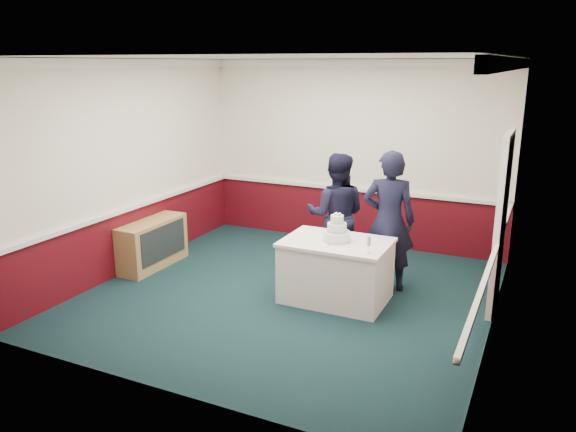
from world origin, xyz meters
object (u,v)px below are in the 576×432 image
at_px(cake_knife, 329,245).
at_px(cake_table, 336,270).
at_px(sideboard, 153,244).
at_px(person_man, 336,215).
at_px(person_woman, 389,221).
at_px(wedding_cake, 337,232).
at_px(champagne_flute, 369,242).

bearing_deg(cake_knife, cake_table, 68.49).
distance_m(sideboard, person_man, 2.75).
distance_m(sideboard, person_woman, 3.48).
bearing_deg(person_man, sideboard, 4.04).
xyz_separation_m(wedding_cake, person_woman, (0.48, 0.66, 0.04)).
bearing_deg(person_woman, person_man, -25.88).
xyz_separation_m(wedding_cake, cake_knife, (-0.03, -0.20, -0.11)).
xyz_separation_m(wedding_cake, person_man, (-0.33, 0.86, -0.03)).
distance_m(person_man, person_woman, 0.83).
height_order(cake_knife, person_woman, person_woman).
xyz_separation_m(sideboard, person_woman, (3.36, 0.66, 0.59)).
xyz_separation_m(sideboard, person_man, (2.56, 0.86, 0.52)).
bearing_deg(person_man, cake_knife, 91.16).
bearing_deg(sideboard, cake_table, 0.06).
height_order(sideboard, wedding_cake, wedding_cake).
height_order(cake_table, cake_knife, cake_knife).
xyz_separation_m(cake_table, cake_knife, (-0.03, -0.20, 0.39)).
distance_m(cake_knife, person_woman, 1.01).
bearing_deg(person_woman, wedding_cake, 42.28).
distance_m(cake_table, champagne_flute, 0.78).
xyz_separation_m(sideboard, cake_knife, (2.86, -0.20, 0.44)).
xyz_separation_m(cake_table, champagne_flute, (0.50, -0.28, 0.53)).
bearing_deg(champagne_flute, cake_knife, 171.42).
bearing_deg(cake_knife, champagne_flute, -21.57).
bearing_deg(cake_table, wedding_cake, 90.00).
height_order(person_man, person_woman, person_woman).
bearing_deg(cake_table, person_woman, 53.98).
bearing_deg(cake_table, person_man, 110.97).
bearing_deg(champagne_flute, person_woman, 91.39).
xyz_separation_m(champagne_flute, person_woman, (-0.02, 0.94, 0.01)).
distance_m(cake_table, cake_knife, 0.44).
height_order(wedding_cake, person_woman, person_woman).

